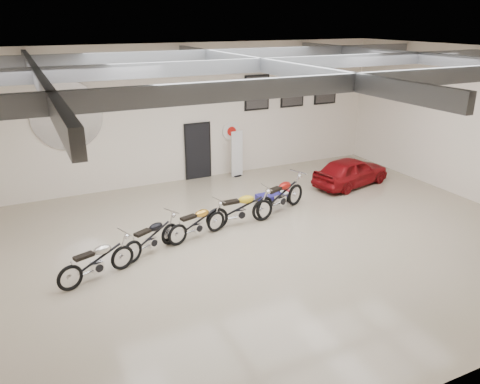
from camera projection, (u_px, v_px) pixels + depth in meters
name	position (u px, v px, depth m)	size (l,w,h in m)	color
floor	(259.00, 243.00, 12.83)	(16.00, 12.00, 0.01)	tan
ceiling	(262.00, 54.00, 11.08)	(16.00, 12.00, 0.01)	slate
back_wall	(183.00, 114.00, 17.02)	(16.00, 0.02, 5.00)	#F2E4D0
right_wall	(478.00, 126.00, 15.19)	(0.02, 12.00, 5.00)	#F2E4D0
ceiling_beams	(262.00, 65.00, 11.16)	(15.80, 11.80, 0.32)	slate
door	(198.00, 152.00, 17.69)	(0.92, 0.08, 2.10)	black
logo_plaque	(67.00, 116.00, 15.26)	(2.30, 0.06, 1.16)	silver
poster_left	(257.00, 93.00, 17.99)	(1.05, 0.08, 1.35)	black
poster_mid	(292.00, 90.00, 18.64)	(1.05, 0.08, 1.35)	black
poster_right	(326.00, 88.00, 19.29)	(1.05, 0.08, 1.35)	black
oil_sign	(231.00, 131.00, 18.03)	(0.72, 0.10, 0.72)	white
banner_stand	(237.00, 154.00, 17.94)	(0.49, 0.20, 1.82)	white
motorcycle_silver	(96.00, 260.00, 10.91)	(1.92, 0.60, 1.00)	silver
motorcycle_black	(151.00, 236.00, 12.14)	(1.86, 0.58, 0.97)	silver
motorcycle_gold	(197.00, 222.00, 12.97)	(1.89, 0.59, 0.98)	silver
motorcycle_yellow	(240.00, 208.00, 13.76)	(2.12, 0.66, 1.10)	silver
motorcycle_red	(281.00, 195.00, 14.72)	(2.22, 0.69, 1.15)	silver
go_kart	(278.00, 193.00, 15.69)	(1.52, 0.68, 0.55)	navy
vintage_car	(351.00, 171.00, 17.08)	(3.15, 1.27, 1.08)	maroon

